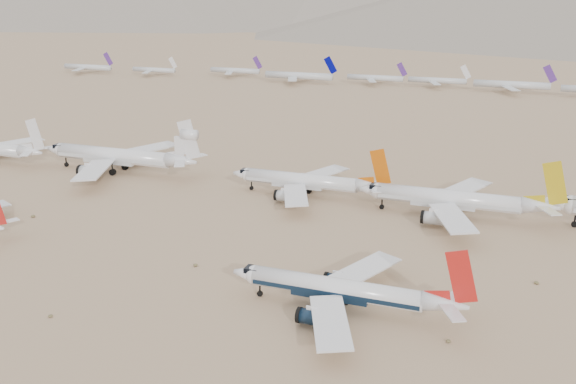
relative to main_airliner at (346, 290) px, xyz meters
The scene contains 6 objects.
ground 9.07m from the main_airliner, 129.77° to the right, with size 7000.00×7000.00×0.00m, color #876A4E.
main_airliner is the anchor object (origin of this frame).
row2_gold_tail 61.00m from the main_airliner, 77.91° to the left, with size 49.15×48.07×17.50m.
row2_orange_tail 69.74m from the main_airliner, 114.70° to the left, with size 44.68×43.71×15.94m.
row2_white_trijet 114.48m from the main_airliner, 144.85° to the left, with size 54.87×53.63×19.44m.
desert_scrub 47.09m from the main_airliner, 139.19° to the right, with size 206.06×121.67×0.63m.
Camera 1 is at (32.78, -96.91, 56.14)m, focal length 40.00 mm.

